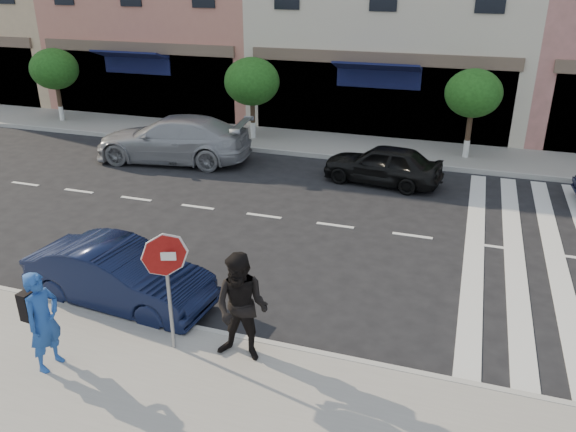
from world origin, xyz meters
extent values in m
plane|color=black|center=(0.00, 0.00, 0.00)|extent=(120.00, 120.00, 0.00)
cube|color=gray|center=(0.00, 11.00, 0.07)|extent=(60.00, 3.00, 0.15)
cylinder|color=#473323|center=(-14.00, 10.80, 0.98)|extent=(0.18, 0.18, 1.65)
cylinder|color=silver|center=(-14.00, 10.80, 0.45)|extent=(0.20, 0.20, 0.60)
ellipsoid|color=#1B4614|center=(-14.00, 10.80, 2.35)|extent=(2.00, 2.00, 1.70)
cylinder|color=#473323|center=(-5.00, 10.80, 0.95)|extent=(0.18, 0.18, 1.60)
cylinder|color=silver|center=(-5.00, 10.80, 0.45)|extent=(0.20, 0.20, 0.60)
ellipsoid|color=#1B4614|center=(-5.00, 10.80, 2.32)|extent=(2.10, 2.10, 1.79)
cylinder|color=#473323|center=(3.00, 10.80, 1.00)|extent=(0.18, 0.18, 1.71)
cylinder|color=silver|center=(3.00, 10.80, 0.45)|extent=(0.20, 0.20, 0.60)
ellipsoid|color=#1B4614|center=(3.00, 10.80, 2.38)|extent=(1.90, 1.90, 1.62)
cylinder|color=gray|center=(-1.34, -2.14, 1.13)|extent=(0.08, 0.08, 1.97)
cylinder|color=white|center=(-1.34, -2.15, 1.94)|extent=(0.73, 0.27, 0.77)
cylinder|color=#9E1411|center=(-1.34, -2.17, 1.94)|extent=(0.68, 0.27, 0.72)
cube|color=white|center=(-1.34, -2.20, 1.94)|extent=(0.39, 0.15, 0.14)
imported|color=#214B9A|center=(-3.01, -3.21, 1.01)|extent=(0.47, 0.66, 1.72)
imported|color=black|center=(-0.10, -2.00, 1.11)|extent=(0.94, 0.74, 1.91)
imported|color=black|center=(-3.13, -1.00, 0.63)|extent=(3.93, 1.65, 1.26)
imported|color=#97979C|center=(-6.72, 7.60, 0.78)|extent=(5.64, 2.88, 1.57)
imported|color=black|center=(0.60, 7.60, 0.62)|extent=(3.81, 1.96, 1.24)
camera|label=1|loc=(3.04, -9.10, 6.08)|focal=35.00mm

